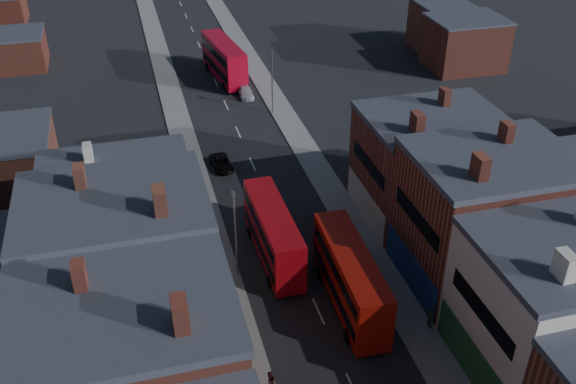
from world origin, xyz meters
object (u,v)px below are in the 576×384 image
bus_0 (273,233)px  car_3 (245,92)px  bus_1 (350,278)px  bus_2 (224,59)px  car_2 (222,163)px  ped_3 (430,317)px  ped_1 (270,383)px

bus_0 → car_3: size_ratio=2.63×
bus_1 → bus_2: size_ratio=0.94×
bus_0 → car_2: (-1.58, 16.65, -2.04)m
bus_2 → ped_3: (6.03, -52.77, -1.81)m
car_2 → ped_3: bearing=-74.3°
bus_2 → ped_1: 56.23m
car_2 → ped_1: (-2.22, -30.97, 0.48)m
bus_1 → car_2: size_ratio=2.83×
car_2 → bus_1: bearing=-81.8°
bus_2 → ped_3: size_ratio=6.78×
bus_0 → bus_2: bearing=84.6°
bus_0 → ped_1: bus_0 is taller
ped_1 → ped_3: bearing=175.4°
bus_0 → car_2: bearing=94.5°
car_2 → car_3: size_ratio=0.97×
bus_0 → car_2: 16.85m
bus_0 → ped_1: 14.89m
car_3 → car_2: bearing=-107.6°
ped_3 → bus_1: bearing=54.5°
bus_1 → car_2: 24.82m
bus_2 → car_3: bearing=-85.1°
bus_0 → car_3: bus_0 is taller
bus_0 → ped_3: bearing=-51.6°
bus_0 → bus_1: size_ratio=0.96×
bus_0 → bus_1: bus_1 is taller
car_2 → ped_1: 31.05m
bus_1 → car_2: (-5.85, 24.02, -2.15)m
bus_1 → car_2: bus_1 is taller
bus_1 → ped_3: 6.60m
bus_1 → bus_2: 48.82m
bus_1 → car_3: bus_1 is taller
ped_1 → ped_3: 13.42m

